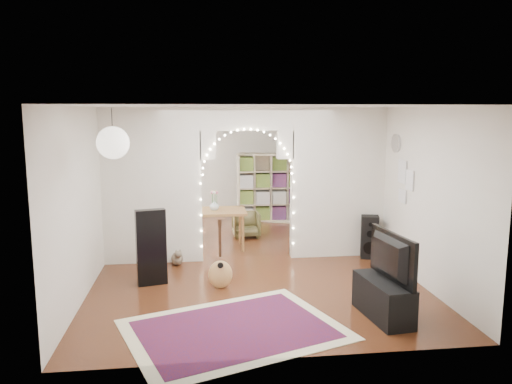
{
  "coord_description": "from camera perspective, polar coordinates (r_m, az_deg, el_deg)",
  "views": [
    {
      "loc": [
        -0.91,
        -8.69,
        2.63
      ],
      "look_at": [
        0.2,
        0.3,
        1.16
      ],
      "focal_mm": 35.0,
      "sensor_mm": 36.0,
      "label": 1
    }
  ],
  "objects": [
    {
      "name": "dining_chair_left",
      "position": [
        10.58,
        -8.66,
        -4.07
      ],
      "size": [
        0.53,
        0.55,
        0.44
      ],
      "primitive_type": "imported",
      "rotation": [
        0.0,
        0.0,
        0.14
      ],
      "color": "brown",
      "rests_on": "floor"
    },
    {
      "name": "wall_clock",
      "position": [
        8.79,
        15.74,
        5.4
      ],
      "size": [
        0.03,
        0.31,
        0.31
      ],
      "primitive_type": "cylinder",
      "rotation": [
        0.0,
        1.57,
        0.0
      ],
      "color": "white",
      "rests_on": "wall_right"
    },
    {
      "name": "flower_vase",
      "position": [
        9.59,
        -4.79,
        -1.52
      ],
      "size": [
        0.18,
        0.18,
        0.19
      ],
      "primitive_type": "imported",
      "rotation": [
        0.0,
        0.0,
        -0.0
      ],
      "color": "white",
      "rests_on": "dining_table"
    },
    {
      "name": "guitar_case",
      "position": [
        7.79,
        -11.88,
        -6.21
      ],
      "size": [
        0.47,
        0.25,
        1.17
      ],
      "primitive_type": "cube",
      "rotation": [
        0.0,
        0.0,
        0.24
      ],
      "color": "black",
      "rests_on": "floor"
    },
    {
      "name": "acoustic_guitar",
      "position": [
        7.53,
        -4.11,
        -8.11
      ],
      "size": [
        0.37,
        0.17,
        0.9
      ],
      "rotation": [
        0.0,
        0.0,
        -0.11
      ],
      "color": "tan",
      "rests_on": "floor"
    },
    {
      "name": "ceiling",
      "position": [
        8.74,
        -1.07,
        9.66
      ],
      "size": [
        5.0,
        7.5,
        0.02
      ],
      "primitive_type": "cube",
      "color": "white",
      "rests_on": "wall_back"
    },
    {
      "name": "area_rug",
      "position": [
        6.29,
        -2.51,
        -15.43
      ],
      "size": [
        3.0,
        2.62,
        0.02
      ],
      "primitive_type": "cube",
      "rotation": [
        0.0,
        0.0,
        0.35
      ],
      "color": "maroon",
      "rests_on": "floor"
    },
    {
      "name": "picture_frames",
      "position": [
        8.48,
        16.6,
        1.16
      ],
      "size": [
        0.02,
        0.5,
        0.7
      ],
      "primitive_type": null,
      "color": "white",
      "rests_on": "wall_right"
    },
    {
      "name": "wall_right",
      "position": [
        9.42,
        14.26,
        1.12
      ],
      "size": [
        0.02,
        7.5,
        2.7
      ],
      "primitive_type": "cube",
      "color": "silver",
      "rests_on": "floor"
    },
    {
      "name": "dining_chair_right",
      "position": [
        10.58,
        -1.13,
        -3.74
      ],
      "size": [
        0.57,
        0.58,
        0.52
      ],
      "primitive_type": "imported",
      "rotation": [
        0.0,
        0.0,
        0.02
      ],
      "color": "brown",
      "rests_on": "floor"
    },
    {
      "name": "media_console",
      "position": [
        6.75,
        14.32,
        -11.75
      ],
      "size": [
        0.52,
        1.04,
        0.5
      ],
      "primitive_type": "cube",
      "rotation": [
        0.0,
        0.0,
        0.13
      ],
      "color": "black",
      "rests_on": "floor"
    },
    {
      "name": "floor",
      "position": [
        9.13,
        -1.02,
        -7.54
      ],
      "size": [
        7.5,
        7.5,
        0.0
      ],
      "primitive_type": "plane",
      "color": "black",
      "rests_on": "ground"
    },
    {
      "name": "wall_left",
      "position": [
        8.93,
        -17.21,
        0.55
      ],
      "size": [
        0.02,
        7.5,
        2.7
      ],
      "primitive_type": "cube",
      "color": "silver",
      "rests_on": "floor"
    },
    {
      "name": "divider_wall",
      "position": [
        8.82,
        -1.05,
        1.35
      ],
      "size": [
        5.0,
        0.2,
        2.7
      ],
      "color": "silver",
      "rests_on": "floor"
    },
    {
      "name": "floor_speaker",
      "position": [
        9.27,
        12.85,
        -5.04
      ],
      "size": [
        0.36,
        0.33,
        0.78
      ],
      "rotation": [
        0.0,
        0.0,
        -0.27
      ],
      "color": "black",
      "rests_on": "floor"
    },
    {
      "name": "window",
      "position": [
        10.67,
        -15.41,
        2.8
      ],
      "size": [
        0.04,
        1.2,
        1.4
      ],
      "primitive_type": "cube",
      "color": "white",
      "rests_on": "wall_left"
    },
    {
      "name": "wall_back",
      "position": [
        12.54,
        -2.83,
        3.34
      ],
      "size": [
        5.0,
        0.02,
        2.7
      ],
      "primitive_type": "cube",
      "color": "silver",
      "rests_on": "floor"
    },
    {
      "name": "dining_table",
      "position": [
        9.62,
        -4.77,
        -2.5
      ],
      "size": [
        1.2,
        0.81,
        0.76
      ],
      "rotation": [
        0.0,
        0.0,
        -0.0
      ],
      "color": "brown",
      "rests_on": "floor"
    },
    {
      "name": "paper_lantern",
      "position": [
        6.38,
        -16.03,
        5.43
      ],
      "size": [
        0.4,
        0.4,
        0.4
      ],
      "primitive_type": "sphere",
      "color": "white",
      "rests_on": "ceiling"
    },
    {
      "name": "tv",
      "position": [
        6.57,
        14.51,
        -7.19
      ],
      "size": [
        0.27,
        1.08,
        0.62
      ],
      "primitive_type": "imported",
      "rotation": [
        0.0,
        0.0,
        1.7
      ],
      "color": "black",
      "rests_on": "media_console"
    },
    {
      "name": "tabby_cat",
      "position": [
        8.8,
        -8.99,
        -7.45
      ],
      "size": [
        0.26,
        0.47,
        0.31
      ],
      "rotation": [
        0.0,
        0.0,
        0.2
      ],
      "color": "brown",
      "rests_on": "floor"
    },
    {
      "name": "ceiling_fan",
      "position": [
        10.73,
        -2.18,
        7.98
      ],
      "size": [
        1.1,
        1.1,
        0.3
      ],
      "primitive_type": null,
      "color": "gold",
      "rests_on": "ceiling"
    },
    {
      "name": "fairy_lights",
      "position": [
        8.68,
        -0.96,
        2.06
      ],
      "size": [
        1.64,
        0.04,
        1.6
      ],
      "primitive_type": null,
      "color": "#FFEABF",
      "rests_on": "divider_wall"
    },
    {
      "name": "wall_front",
      "position": [
        5.19,
        3.29,
        -5.12
      ],
      "size": [
        5.0,
        0.02,
        2.7
      ],
      "primitive_type": "cube",
      "color": "silver",
      "rests_on": "floor"
    },
    {
      "name": "bookcase",
      "position": [
        12.02,
        1.66,
        0.53
      ],
      "size": [
        1.63,
        0.96,
        1.63
      ],
      "primitive_type": "cube",
      "rotation": [
        0.0,
        0.0,
        -0.38
      ],
      "color": "tan",
      "rests_on": "floor"
    }
  ]
}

